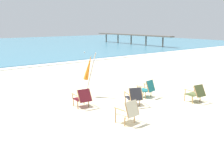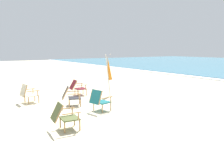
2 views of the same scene
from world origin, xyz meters
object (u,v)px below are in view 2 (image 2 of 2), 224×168
(umbrella_furled_orange, at_px, (109,69))
(beach_chair_back_left, at_px, (77,87))
(beach_chair_front_right, at_px, (64,115))
(beach_chair_back_right, at_px, (70,96))
(beach_chair_far_center, at_px, (28,93))
(beach_chair_mid_center, at_px, (99,100))

(umbrella_furled_orange, bearing_deg, beach_chair_back_left, -132.72)
(beach_chair_front_right, relative_size, umbrella_furled_orange, 0.39)
(beach_chair_back_right, relative_size, beach_chair_far_center, 1.10)
(beach_chair_back_right, bearing_deg, beach_chair_far_center, -138.86)
(beach_chair_back_left, xyz_separation_m, beach_chair_mid_center, (3.05, -0.57, 0.01))
(beach_chair_mid_center, bearing_deg, beach_chair_front_right, -59.56)
(beach_chair_mid_center, distance_m, umbrella_furled_orange, 2.79)
(beach_chair_far_center, bearing_deg, beach_chair_mid_center, 33.36)
(beach_chair_mid_center, height_order, umbrella_furled_orange, umbrella_furled_orange)
(beach_chair_front_right, xyz_separation_m, beach_chair_mid_center, (-1.06, 1.81, 0.01))
(beach_chair_back_left, bearing_deg, umbrella_furled_orange, 47.28)
(beach_chair_back_left, distance_m, beach_chair_mid_center, 3.11)
(beach_chair_far_center, distance_m, beach_chair_back_left, 2.43)
(beach_chair_back_left, relative_size, umbrella_furled_orange, 0.40)
(beach_chair_back_right, height_order, beach_chair_back_left, beach_chair_back_right)
(beach_chair_back_right, xyz_separation_m, beach_chair_back_left, (-1.73, 1.13, -0.00))
(beach_chair_far_center, distance_m, beach_chair_front_right, 3.85)
(beach_chair_back_right, distance_m, beach_chair_far_center, 1.95)
(beach_chair_far_center, height_order, umbrella_furled_orange, umbrella_furled_orange)
(beach_chair_far_center, height_order, beach_chair_back_left, beach_chair_far_center)
(beach_chair_mid_center, bearing_deg, beach_chair_far_center, -146.64)
(beach_chair_front_right, relative_size, beach_chair_mid_center, 0.98)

